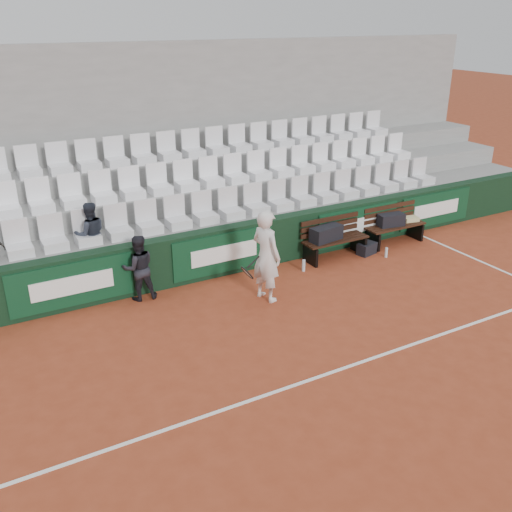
{
  "coord_description": "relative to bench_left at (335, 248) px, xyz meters",
  "views": [
    {
      "loc": [
        -4.76,
        -5.72,
        4.96
      ],
      "look_at": [
        -0.26,
        2.4,
        1.0
      ],
      "focal_mm": 40.0,
      "sensor_mm": 36.0,
      "label": 1
    }
  ],
  "objects": [
    {
      "name": "grandstand_tier_front",
      "position": [
        -2.35,
        1.1,
        0.28
      ],
      "size": [
        18.0,
        0.95,
        1.0
      ],
      "primitive_type": "cube",
      "color": "gray",
      "rests_on": "ground"
    },
    {
      "name": "water_bottle_near",
      "position": [
        -0.99,
        -0.25,
        -0.1
      ],
      "size": [
        0.07,
        0.07,
        0.25
      ],
      "primitive_type": "cylinder",
      "color": "silver",
      "rests_on": "ground"
    },
    {
      "name": "ball_kid",
      "position": [
        -4.35,
        0.2,
        0.41
      ],
      "size": [
        0.66,
        0.55,
        1.26
      ],
      "primitive_type": "imported",
      "rotation": [
        0.0,
        0.0,
        3.03
      ],
      "color": "black",
      "rests_on": "ground"
    },
    {
      "name": "sports_bag_right",
      "position": [
        1.6,
        0.06,
        0.37
      ],
      "size": [
        0.65,
        0.37,
        0.28
      ],
      "primitive_type": "cube",
      "rotation": [
        0.0,
        0.0,
        -0.16
      ],
      "color": "black",
      "rests_on": "bench_right"
    },
    {
      "name": "water_bottle_far",
      "position": [
        1.01,
        -0.52,
        -0.11
      ],
      "size": [
        0.06,
        0.06,
        0.22
      ],
      "primitive_type": "cylinder",
      "color": "silver",
      "rests_on": "ground"
    },
    {
      "name": "tennis_player",
      "position": [
        -2.3,
        -0.95,
        0.65
      ],
      "size": [
        0.78,
        0.73,
        1.75
      ],
      "color": "silver",
      "rests_on": "ground"
    },
    {
      "name": "towel",
      "position": [
        2.23,
        0.09,
        0.27
      ],
      "size": [
        0.39,
        0.32,
        0.1
      ],
      "primitive_type": "cube",
      "rotation": [
        0.0,
        0.0,
        -0.2
      ],
      "color": "beige",
      "rests_on": "bench_right"
    },
    {
      "name": "spectator_c",
      "position": [
        -4.98,
        0.98,
        1.39
      ],
      "size": [
        0.62,
        0.49,
        1.22
      ],
      "primitive_type": "imported",
      "rotation": [
        0.0,
        0.0,
        3.09
      ],
      "color": "#212631",
      "rests_on": "grandstand_tier_front"
    },
    {
      "name": "grandstand_rear_wall",
      "position": [
        -2.35,
        3.63,
        1.98
      ],
      "size": [
        18.0,
        0.3,
        4.4
      ],
      "primitive_type": "cube",
      "color": "gray",
      "rests_on": "ground"
    },
    {
      "name": "ground",
      "position": [
        -2.35,
        -3.52,
        -0.23
      ],
      "size": [
        80.0,
        80.0,
        0.0
      ],
      "primitive_type": "plane",
      "color": "#993D22",
      "rests_on": "ground"
    },
    {
      "name": "bench_left",
      "position": [
        0.0,
        0.0,
        0.0
      ],
      "size": [
        1.5,
        0.56,
        0.45
      ],
      "primitive_type": "cube",
      "color": "black",
      "rests_on": "ground"
    },
    {
      "name": "grandstand_tier_back",
      "position": [
        -2.35,
        3.0,
        0.72
      ],
      "size": [
        18.0,
        0.95,
        1.9
      ],
      "primitive_type": "cube",
      "color": "gray",
      "rests_on": "ground"
    },
    {
      "name": "seat_row_back",
      "position": [
        -2.35,
        2.83,
        1.99
      ],
      "size": [
        11.9,
        0.44,
        0.63
      ],
      "primitive_type": "cube",
      "color": "white",
      "rests_on": "grandstand_tier_back"
    },
    {
      "name": "bench_right",
      "position": [
        1.73,
        0.04,
        0.0
      ],
      "size": [
        1.5,
        0.56,
        0.45
      ],
      "primitive_type": "cube",
      "color": "#351B10",
      "rests_on": "ground"
    },
    {
      "name": "grandstand_tier_mid",
      "position": [
        -2.35,
        2.05,
        0.5
      ],
      "size": [
        18.0,
        0.95,
        1.45
      ],
      "primitive_type": "cube",
      "color": "gray",
      "rests_on": "ground"
    },
    {
      "name": "back_barrier",
      "position": [
        -2.28,
        0.47,
        0.28
      ],
      "size": [
        18.0,
        0.34,
        1.0
      ],
      "color": "black",
      "rests_on": "ground"
    },
    {
      "name": "sports_bag_ground",
      "position": [
        0.75,
        -0.17,
        -0.09
      ],
      "size": [
        0.48,
        0.35,
        0.26
      ],
      "primitive_type": "cube",
      "rotation": [
        0.0,
        0.0,
        0.23
      ],
      "color": "black",
      "rests_on": "ground"
    },
    {
      "name": "sports_bag_left",
      "position": [
        -0.24,
        0.03,
        0.38
      ],
      "size": [
        0.77,
        0.42,
        0.31
      ],
      "primitive_type": "cube",
      "rotation": [
        0.0,
        0.0,
        0.15
      ],
      "color": "black",
      "rests_on": "bench_left"
    },
    {
      "name": "seat_row_mid",
      "position": [
        -2.35,
        1.88,
        1.54
      ],
      "size": [
        11.9,
        0.44,
        0.63
      ],
      "primitive_type": "cube",
      "color": "white",
      "rests_on": "grandstand_tier_mid"
    },
    {
      "name": "seat_row_front",
      "position": [
        -2.35,
        0.93,
        1.09
      ],
      "size": [
        11.9,
        0.44,
        0.63
      ],
      "primitive_type": "cube",
      "color": "silver",
      "rests_on": "grandstand_tier_front"
    },
    {
      "name": "court_baseline",
      "position": [
        -2.35,
        -3.52,
        -0.22
      ],
      "size": [
        18.0,
        0.06,
        0.01
      ],
      "primitive_type": "cube",
      "color": "white",
      "rests_on": "ground"
    }
  ]
}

